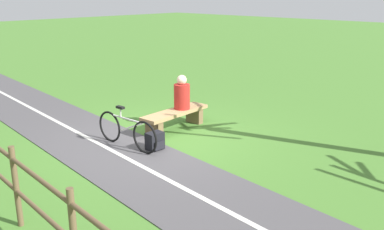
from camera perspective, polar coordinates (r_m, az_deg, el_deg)
The scene contains 6 objects.
ground_plane at distance 9.31m, azimuth -4.46°, elevation -3.33°, with size 80.00×80.00×0.00m, color #477A2D.
bench at distance 9.88m, azimuth -2.29°, elevation -0.17°, with size 1.88×0.57×0.45m.
person_seated at distance 9.92m, azimuth -1.38°, elevation 2.80°, with size 0.40×0.40×0.81m.
bicycle at distance 8.81m, azimuth -8.87°, elevation -2.14°, with size 0.14×1.78×0.86m.
backpack at distance 8.65m, azimuth -5.03°, elevation -3.60°, with size 0.35×0.30×0.38m.
fence_roadside at distance 5.51m, azimuth -19.81°, elevation -11.04°, with size 0.93×11.65×1.18m.
Camera 1 is at (5.85, 6.53, 3.15)m, focal length 39.31 mm.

